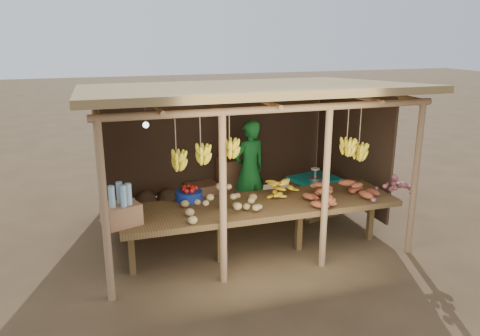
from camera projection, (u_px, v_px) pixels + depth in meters
name	position (u px, v px, depth m)	size (l,w,h in m)	color
ground	(240.00, 230.00, 7.61)	(60.00, 60.00, 0.00)	brown
stall_structure	(241.00, 114.00, 7.03)	(4.70, 3.50, 2.43)	#A27A54
counter	(261.00, 207.00, 6.54)	(3.90, 1.05, 0.80)	brown
potato_heap	(224.00, 198.00, 6.16)	(1.00, 0.60, 0.37)	tan
sweet_potato_heap	(339.00, 187.00, 6.63)	(1.15, 0.69, 0.36)	#A04929
onion_heap	(388.00, 183.00, 6.83)	(0.87, 0.52, 0.36)	#A24E5A
banana_pile	(282.00, 184.00, 6.80)	(0.55, 0.33, 0.35)	yellow
tomato_basin	(189.00, 195.00, 6.62)	(0.39, 0.39, 0.20)	navy
bottle_box	(121.00, 209.00, 5.73)	(0.51, 0.46, 0.53)	#9A6745
vendor	(249.00, 170.00, 7.92)	(0.62, 0.41, 1.71)	#186C26
tarp_crate	(314.00, 195.00, 8.16)	(0.89, 0.82, 0.89)	brown
carton_stack	(223.00, 185.00, 8.62)	(1.18, 0.50, 0.86)	#9A6745
burlap_sacks	(157.00, 202.00, 8.16)	(0.81, 0.42, 0.57)	#442F20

